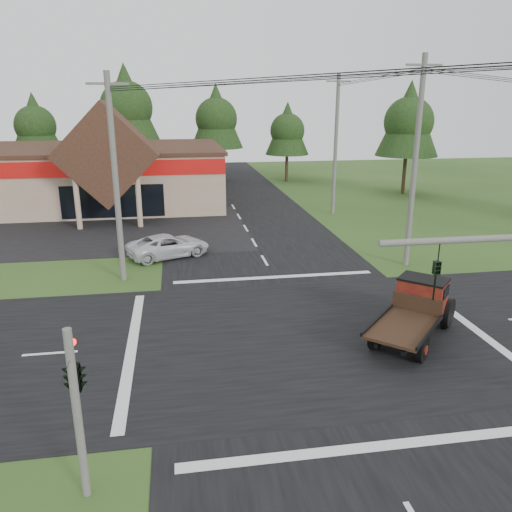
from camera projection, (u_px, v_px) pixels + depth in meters
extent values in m
plane|color=#294719|center=(308.00, 335.00, 20.30)|extent=(120.00, 120.00, 0.00)
cube|color=black|center=(308.00, 335.00, 20.29)|extent=(12.00, 120.00, 0.02)
cube|color=black|center=(308.00, 335.00, 20.29)|extent=(120.00, 12.00, 0.02)
cube|color=black|center=(52.00, 232.00, 36.07)|extent=(28.00, 14.00, 0.02)
cube|color=tan|center=(53.00, 177.00, 45.39)|extent=(30.00, 15.00, 5.00)
cube|color=#341E15|center=(50.00, 148.00, 44.63)|extent=(30.40, 15.40, 0.30)
cube|color=#A20E0C|center=(29.00, 170.00, 37.80)|extent=(30.00, 0.12, 1.20)
cube|color=#341E15|center=(107.00, 154.00, 37.46)|extent=(7.78, 4.00, 7.78)
cylinder|color=tan|center=(77.00, 203.00, 36.51)|extent=(0.40, 0.40, 4.00)
cylinder|color=tan|center=(139.00, 201.00, 37.18)|extent=(0.40, 0.40, 4.00)
cube|color=black|center=(113.00, 201.00, 39.52)|extent=(8.00, 0.08, 2.60)
imported|color=black|center=(436.00, 281.00, 11.89)|extent=(0.16, 0.20, 1.00)
cylinder|color=#595651|center=(78.00, 416.00, 11.43)|extent=(0.20, 0.20, 4.40)
imported|color=black|center=(72.00, 353.00, 11.17)|extent=(0.53, 2.48, 1.00)
sphere|color=#FF0C0C|center=(72.00, 342.00, 11.26)|extent=(0.18, 0.18, 0.18)
cylinder|color=#595651|center=(116.00, 181.00, 25.06)|extent=(0.30, 0.30, 10.50)
cube|color=#595651|center=(107.00, 84.00, 23.68)|extent=(2.00, 0.12, 0.12)
cylinder|color=#595651|center=(415.00, 165.00, 27.35)|extent=(0.30, 0.30, 11.50)
cube|color=#595651|center=(424.00, 65.00, 25.82)|extent=(2.00, 0.12, 0.12)
cylinder|color=#595651|center=(336.00, 146.00, 40.59)|extent=(0.30, 0.30, 11.20)
cube|color=#595651|center=(339.00, 81.00, 39.10)|extent=(2.00, 0.12, 0.12)
cylinder|color=#332316|center=(41.00, 169.00, 56.32)|extent=(0.36, 0.36, 3.50)
cone|color=black|center=(35.00, 123.00, 54.81)|extent=(5.60, 5.60, 6.60)
sphere|color=black|center=(35.00, 126.00, 54.90)|extent=(4.40, 4.40, 4.40)
cylinder|color=#332316|center=(130.00, 164.00, 56.74)|extent=(0.36, 0.36, 4.55)
cone|color=black|center=(126.00, 104.00, 54.79)|extent=(7.28, 7.28, 8.58)
sphere|color=black|center=(126.00, 107.00, 54.91)|extent=(5.72, 5.72, 5.72)
cylinder|color=#332316|center=(217.00, 164.00, 59.31)|extent=(0.36, 0.36, 3.85)
cone|color=black|center=(216.00, 116.00, 57.66)|extent=(6.16, 6.16, 7.26)
sphere|color=black|center=(216.00, 119.00, 57.76)|extent=(4.84, 4.84, 4.84)
cylinder|color=#332316|center=(287.00, 168.00, 58.75)|extent=(0.36, 0.36, 3.15)
cone|color=black|center=(287.00, 128.00, 57.40)|extent=(5.04, 5.04, 5.94)
sphere|color=black|center=(287.00, 131.00, 57.48)|extent=(3.96, 3.96, 3.96)
cylinder|color=#332316|center=(404.00, 175.00, 50.75)|extent=(0.36, 0.36, 3.85)
cone|color=black|center=(409.00, 118.00, 49.10)|extent=(6.16, 6.16, 7.26)
sphere|color=black|center=(409.00, 122.00, 49.19)|extent=(4.84, 4.84, 4.84)
imported|color=silver|center=(169.00, 246.00, 30.35)|extent=(5.46, 4.01, 1.38)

